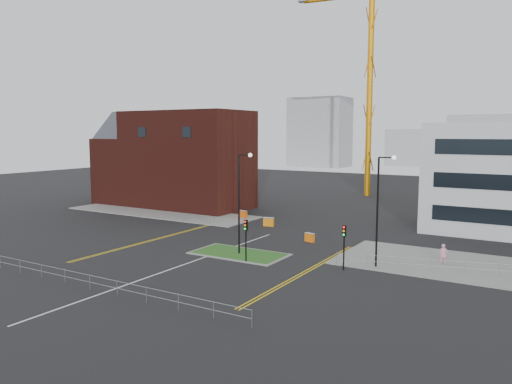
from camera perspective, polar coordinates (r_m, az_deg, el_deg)
ground at (r=40.53m, az=-10.63°, el=-8.99°), size 200.00×200.00×0.00m
pavement_left at (r=69.61m, az=-10.85°, el=-2.31°), size 28.00×8.00×0.12m
pavement_right at (r=44.51m, az=25.09°, el=-8.01°), size 24.00×10.00×0.12m
island_kerb at (r=45.48m, az=-1.94°, el=-7.08°), size 8.60×4.60×0.08m
grass_island at (r=45.47m, az=-1.94°, el=-7.05°), size 8.00×4.00×0.12m
brick_building at (r=75.33m, az=-9.60°, el=3.60°), size 24.20×10.07×14.24m
tower_crane at (r=88.99m, az=16.79°, el=16.88°), size 52.76×7.15×39.07m
streetlamp_island at (r=44.38m, az=-1.73°, el=-0.36°), size 1.46×0.36×9.18m
streetlamp_right_near at (r=41.11m, az=14.02°, el=-1.14°), size 1.46×0.36×9.18m
traffic_light_island at (r=42.21m, az=-1.18°, el=-4.65°), size 0.28×0.33×3.65m
traffic_light_right at (r=40.43m, az=10.03°, el=-5.27°), size 0.28×0.33×3.65m
railing_front at (r=36.26m, az=-17.08°, el=-9.79°), size 24.05×0.05×1.10m
railing_left at (r=60.74m, az=-7.07°, el=-2.91°), size 6.05×0.05×1.10m
railing_right at (r=42.09m, az=22.72°, el=-7.72°), size 19.05×5.05×1.10m
centre_line at (r=41.98m, az=-8.79°, el=-8.39°), size 0.15×30.00×0.01m
yellow_left_a at (r=53.60m, az=-10.69°, el=-5.09°), size 0.12×24.00×0.01m
yellow_left_b at (r=53.41m, az=-10.45°, el=-5.13°), size 0.12×24.00×0.01m
yellow_right_a at (r=40.24m, az=5.56°, el=-9.01°), size 0.12×20.00×0.01m
yellow_right_b at (r=40.12m, az=5.95°, el=-9.07°), size 0.12×20.00×0.01m
skyline_a at (r=162.98m, az=7.30°, el=6.79°), size 18.00×12.00×22.00m
skyline_b at (r=159.79m, az=25.49°, el=5.11°), size 24.00×12.00×16.00m
skyline_d at (r=172.44m, az=19.83°, el=4.78°), size 30.00×12.00×12.00m
pedestrian at (r=44.60m, az=20.62°, el=-6.69°), size 0.75×0.62×1.76m
barrier_left at (r=63.79m, az=-1.51°, el=-2.55°), size 1.30×0.69×1.05m
barrier_mid at (r=58.64m, az=1.46°, el=-3.39°), size 1.30×0.69×1.04m
barrier_right at (r=50.67m, az=6.15°, el=-5.15°), size 1.12×0.65×0.90m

